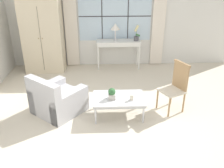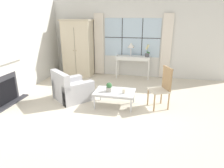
{
  "view_description": "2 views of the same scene",
  "coord_description": "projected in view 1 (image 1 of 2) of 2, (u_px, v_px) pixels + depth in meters",
  "views": [
    {
      "loc": [
        -0.36,
        -4.12,
        2.82
      ],
      "look_at": [
        -0.19,
        0.28,
        0.65
      ],
      "focal_mm": 40.0,
      "sensor_mm": 36.0,
      "label": 1
    },
    {
      "loc": [
        0.89,
        -4.45,
        2.23
      ],
      "look_at": [
        -0.13,
        0.15,
        0.6
      ],
      "focal_mm": 32.0,
      "sensor_mm": 36.0,
      "label": 2
    }
  ],
  "objects": [
    {
      "name": "ground_plane",
      "position": [
        122.0,
        119.0,
        4.95
      ],
      "size": [
        14.0,
        14.0,
        0.0
      ],
      "primitive_type": "plane",
      "color": "beige"
    },
    {
      "name": "table_lamp",
      "position": [
        115.0,
        27.0,
        6.91
      ],
      "size": [
        0.26,
        0.26,
        0.48
      ],
      "color": "silver",
      "rests_on": "console_table"
    },
    {
      "name": "coffee_table",
      "position": [
        119.0,
        99.0,
        4.94
      ],
      "size": [
        1.02,
        0.67,
        0.4
      ],
      "color": "silver",
      "rests_on": "ground_plane"
    },
    {
      "name": "wall_back_windowed",
      "position": [
        115.0,
        18.0,
        7.05
      ],
      "size": [
        7.2,
        0.14,
        2.8
      ],
      "color": "silver",
      "rests_on": "ground_plane"
    },
    {
      "name": "potted_plant_small",
      "position": [
        112.0,
        94.0,
        4.83
      ],
      "size": [
        0.14,
        0.14,
        0.23
      ],
      "color": "#BCB7AD",
      "rests_on": "coffee_table"
    },
    {
      "name": "potted_orchid",
      "position": [
        136.0,
        35.0,
        6.97
      ],
      "size": [
        0.18,
        0.14,
        0.44
      ],
      "color": "#4C4C51",
      "rests_on": "console_table"
    },
    {
      "name": "side_chair_wooden",
      "position": [
        176.0,
        84.0,
        5.06
      ],
      "size": [
        0.59,
        0.59,
        1.04
      ],
      "color": "beige",
      "rests_on": "ground_plane"
    },
    {
      "name": "armoire",
      "position": [
        43.0,
        34.0,
        6.79
      ],
      "size": [
        1.14,
        0.68,
        2.09
      ],
      "color": "beige",
      "rests_on": "ground_plane"
    },
    {
      "name": "pillar_candle",
      "position": [
        132.0,
        98.0,
        4.81
      ],
      "size": [
        0.1,
        0.1,
        0.13
      ],
      "color": "silver",
      "rests_on": "coffee_table"
    },
    {
      "name": "armchair_upholstered",
      "position": [
        57.0,
        100.0,
        5.09
      ],
      "size": [
        1.22,
        1.22,
        0.83
      ],
      "color": "#B2B2B7",
      "rests_on": "ground_plane"
    },
    {
      "name": "console_table",
      "position": [
        119.0,
        44.0,
        7.1
      ],
      "size": [
        1.25,
        0.4,
        0.81
      ],
      "color": "white",
      "rests_on": "ground_plane"
    }
  ]
}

